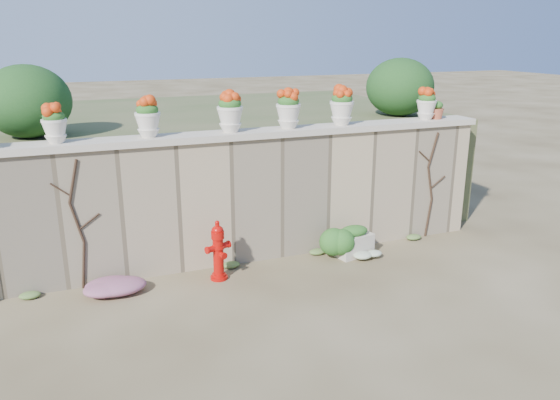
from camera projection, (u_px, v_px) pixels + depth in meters
name	position (u px, v px, depth m)	size (l,w,h in m)	color
ground	(297.00, 304.00, 7.42)	(80.00, 80.00, 0.00)	#4B3E25
stone_wall	(254.00, 199.00, 8.74)	(8.00, 0.40, 2.00)	tan
wall_cap	(253.00, 134.00, 8.43)	(8.10, 0.52, 0.10)	beige
raised_fill	(206.00, 158.00, 11.59)	(9.00, 6.00, 2.00)	#384C23
back_shrub_left	(27.00, 101.00, 8.25)	(1.30, 1.30, 1.10)	#143814
back_shrub_right	(400.00, 87.00, 10.54)	(1.30, 1.30, 1.10)	#143814
vine_left	(78.00, 223.00, 7.62)	(0.60, 0.04, 1.91)	black
vine_right	(431.00, 184.00, 9.66)	(0.60, 0.04, 1.91)	black
fire_hydrant	(218.00, 250.00, 8.07)	(0.40, 0.28, 0.92)	#B30A06
planter_box	(354.00, 241.00, 9.02)	(0.68, 0.49, 0.52)	beige
green_shrub	(338.00, 239.00, 8.87)	(0.69, 0.62, 0.65)	#1E5119
magenta_clump	(120.00, 284.00, 7.71)	(1.00, 0.67, 0.27)	#C02697
white_flowers	(368.00, 254.00, 8.88)	(0.53, 0.43, 0.19)	white
urn_pot_0	(54.00, 124.00, 7.37)	(0.34, 0.34, 0.53)	silver
urn_pot_1	(148.00, 118.00, 7.79)	(0.37, 0.37, 0.57)	silver
urn_pot_2	(230.00, 112.00, 8.21)	(0.39, 0.39, 0.62)	silver
urn_pot_3	(288.00, 109.00, 8.54)	(0.39, 0.39, 0.61)	silver
urn_pot_4	(342.00, 106.00, 8.86)	(0.39, 0.39, 0.62)	silver
urn_pot_5	(427.00, 104.00, 9.44)	(0.34, 0.34, 0.54)	silver
terracotta_pot	(437.00, 111.00, 9.55)	(0.25, 0.25, 0.30)	#A74D33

